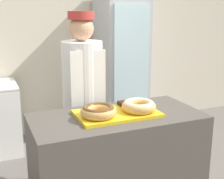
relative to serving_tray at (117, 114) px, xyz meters
The scene contains 9 objects.
wall_back 2.17m from the serving_tray, 90.00° to the left, with size 8.00×0.06×2.70m.
display_counter 0.46m from the serving_tray, ahead, with size 1.33×0.66×0.91m.
serving_tray is the anchor object (origin of this frame).
donut_chocolate_glaze 0.18m from the serving_tray, 166.66° to the right, with size 0.27×0.27×0.08m.
donut_light_glaze 0.18m from the serving_tray, 13.34° to the right, with size 0.27×0.27×0.08m.
brownie_back_left 0.19m from the serving_tray, 129.69° to the left, with size 0.08×0.08×0.03m.
brownie_back_right 0.19m from the serving_tray, 50.31° to the left, with size 0.08×0.08×0.03m.
baker_person 0.57m from the serving_tray, 99.70° to the left, with size 0.37×0.37×1.68m.
beverage_fridge 1.92m from the serving_tray, 64.72° to the left, with size 0.59×0.65×1.92m.
Camera 1 is at (-0.92, -2.09, 1.70)m, focal length 50.00 mm.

